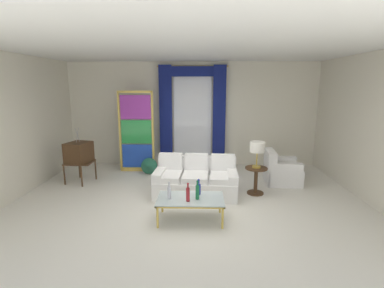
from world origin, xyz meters
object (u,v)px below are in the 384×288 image
coffee_table (191,200)px  bottle_ruby_flask (188,194)px  round_side_table (256,178)px  armchair_white (280,171)px  bottle_amber_squat (169,192)px  bottle_crystal_tall (199,188)px  table_lamp_brass (257,148)px  stained_glass_divider (136,133)px  peacock_figurine (148,167)px  vintage_tv (79,153)px  bottle_blue_decanter (197,192)px  couch_white_long (196,180)px

coffee_table → bottle_ruby_flask: size_ratio=3.51×
round_side_table → armchair_white: bearing=45.6°
bottle_amber_squat → bottle_ruby_flask: bearing=-16.7°
bottle_crystal_tall → table_lamp_brass: 1.75m
stained_glass_divider → table_lamp_brass: stained_glass_divider is taller
peacock_figurine → round_side_table: bearing=-26.7°
stained_glass_divider → vintage_tv: bearing=-141.9°
bottle_blue_decanter → bottle_crystal_tall: 0.23m
bottle_blue_decanter → bottle_crystal_tall: size_ratio=1.18×
table_lamp_brass → round_side_table: bearing=-153.4°
bottle_crystal_tall → bottle_amber_squat: bearing=-156.2°
peacock_figurine → table_lamp_brass: size_ratio=1.05×
vintage_tv → table_lamp_brass: vintage_tv is taller
bottle_blue_decanter → peacock_figurine: bearing=116.6°
couch_white_long → bottle_amber_squat: bearing=-109.0°
couch_white_long → coffee_table: size_ratio=1.55×
couch_white_long → bottle_crystal_tall: 1.10m
bottle_crystal_tall → bottle_blue_decanter: bearing=-94.6°
bottle_amber_squat → table_lamp_brass: (1.76, 1.34, 0.49)m
table_lamp_brass → coffee_table: bearing=-137.0°
table_lamp_brass → bottle_amber_squat: bearing=-142.7°
bottle_ruby_flask → table_lamp_brass: table_lamp_brass is taller
bottle_blue_decanter → bottle_crystal_tall: bearing=85.4°
coffee_table → bottle_crystal_tall: (0.14, 0.18, 0.15)m
vintage_tv → peacock_figurine: (1.57, 0.64, -0.51)m
coffee_table → bottle_blue_decanter: 0.22m
bottle_blue_decanter → vintage_tv: size_ratio=0.25×
bottle_ruby_flask → armchair_white: 3.08m
bottle_ruby_flask → couch_white_long: bearing=85.1°
bottle_amber_squat → table_lamp_brass: bearing=37.3°
bottle_amber_squat → bottle_blue_decanter: bearing=-0.0°
peacock_figurine → bottle_amber_squat: bearing=-72.5°
bottle_ruby_flask → table_lamp_brass: (1.43, 1.44, 0.48)m
bottle_blue_decanter → peacock_figurine: bottle_blue_decanter is taller
bottle_amber_squat → round_side_table: 2.21m
peacock_figurine → vintage_tv: bearing=-157.7°
bottle_blue_decanter → stained_glass_divider: 3.43m
bottle_blue_decanter → round_side_table: bearing=46.6°
bottle_crystal_tall → bottle_ruby_flask: size_ratio=0.87×
couch_white_long → peacock_figurine: size_ratio=3.01×
couch_white_long → bottle_crystal_tall: (0.06, -1.08, 0.22)m
bottle_ruby_flask → armchair_white: (2.16, 2.18, -0.26)m
bottle_amber_squat → armchair_white: armchair_white is taller
couch_white_long → vintage_tv: size_ratio=1.34×
bottle_amber_squat → peacock_figurine: size_ratio=0.52×
bottle_blue_decanter → bottle_amber_squat: (-0.49, 0.00, -0.01)m
coffee_table → couch_white_long: bearing=86.4°
couch_white_long → round_side_table: bearing=1.6°
bottle_crystal_tall → peacock_figurine: bottle_crystal_tall is taller
armchair_white → peacock_figurine: (-3.32, 0.55, -0.07)m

